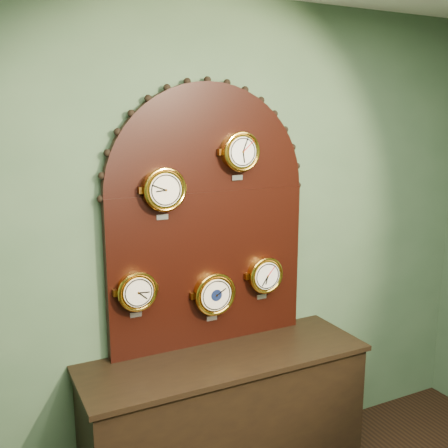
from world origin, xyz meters
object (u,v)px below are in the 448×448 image
shop_counter (226,425)px  roman_clock (164,189)px  arabic_clock (240,152)px  barometer (214,294)px  display_board (208,210)px  tide_clock (265,275)px  hygrometer (137,291)px

shop_counter → roman_clock: roman_clock is taller
shop_counter → roman_clock: size_ratio=5.59×
arabic_clock → barometer: size_ratio=0.91×
display_board → tide_clock: bearing=-11.1°
barometer → tide_clock: tide_clock is taller
arabic_clock → roman_clock: bearing=-180.0°
barometer → shop_counter: bearing=-91.1°
barometer → tide_clock: size_ratio=1.10×
roman_clock → arabic_clock: arabic_clock is taller
shop_counter → arabic_clock: size_ratio=5.81×
display_board → arabic_clock: display_board is taller
display_board → hygrometer: (-0.45, -0.07, -0.39)m
barometer → arabic_clock: bearing=0.3°
roman_clock → barometer: roman_clock is taller
shop_counter → barometer: 0.76m
roman_clock → tide_clock: bearing=0.0°
arabic_clock → hygrometer: (-0.62, 0.00, -0.72)m
display_board → hygrometer: display_board is taller
roman_clock → barometer: 0.69m
barometer → tide_clock: 0.34m
arabic_clock → display_board: bearing=158.3°
shop_counter → arabic_clock: bearing=42.5°
shop_counter → hygrometer: bearing=161.3°
hygrometer → tide_clock: bearing=-0.0°
display_board → roman_clock: size_ratio=5.35×
roman_clock → tide_clock: 0.84m
arabic_clock → tide_clock: 0.76m
tide_clock → hygrometer: bearing=180.0°
roman_clock → hygrometer: size_ratio=1.06×
display_board → roman_clock: 0.33m
roman_clock → barometer: bearing=-0.1°
roman_clock → barometer: size_ratio=0.95×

